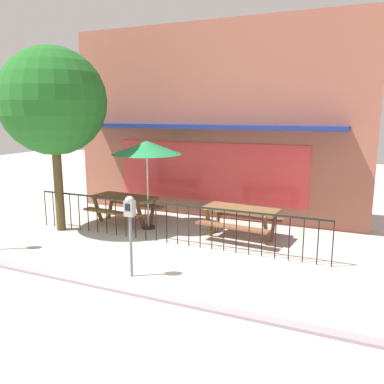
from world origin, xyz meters
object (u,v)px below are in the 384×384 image
(picnic_table_left, at_px, (125,202))
(patio_umbrella, at_px, (147,148))
(picnic_table_right, at_px, (241,214))
(street_tree, at_px, (53,102))
(parking_meter_near, at_px, (130,215))

(picnic_table_left, relative_size, patio_umbrella, 0.82)
(picnic_table_left, xyz_separation_m, picnic_table_right, (3.36, -0.02, 0.00))
(street_tree, bearing_deg, parking_meter_near, -28.87)
(picnic_table_right, xyz_separation_m, parking_meter_near, (-1.21, -3.05, 0.59))
(patio_umbrella, distance_m, street_tree, 2.58)
(picnic_table_left, distance_m, parking_meter_near, 3.79)
(parking_meter_near, bearing_deg, picnic_table_left, 125.08)
(patio_umbrella, xyz_separation_m, street_tree, (-2.04, -1.06, 1.16))
(patio_umbrella, distance_m, parking_meter_near, 3.33)
(street_tree, bearing_deg, picnic_table_right, 14.78)
(patio_umbrella, bearing_deg, parking_meter_near, -65.73)
(picnic_table_right, relative_size, patio_umbrella, 0.82)
(street_tree, bearing_deg, picnic_table_left, 45.49)
(picnic_table_left, bearing_deg, picnic_table_right, -0.26)
(picnic_table_left, xyz_separation_m, street_tree, (-1.20, -1.22, 2.70))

